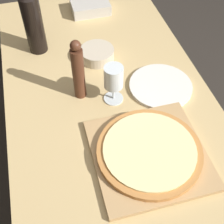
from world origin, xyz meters
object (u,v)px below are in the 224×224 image
wine_glass (114,79)px  small_bowl (97,54)px  pepper_mill (78,71)px  pizza (149,151)px  wine_bottle (33,20)px

wine_glass → small_bowl: (-0.01, 0.25, -0.08)m
pepper_mill → pizza: bearing=-63.9°
wine_bottle → small_bowl: 0.30m
pizza → wine_bottle: wine_bottle is taller
wine_bottle → pepper_mill: 0.35m
pepper_mill → wine_glass: (0.12, -0.06, -0.02)m
pizza → wine_glass: (-0.05, 0.28, 0.08)m
small_bowl → pizza: bearing=-84.5°
pepper_mill → wine_glass: pepper_mill is taller
pizza → small_bowl: bearing=95.5°
pepper_mill → wine_glass: bearing=-25.3°
pizza → small_bowl: (-0.05, 0.53, -0.00)m
pizza → wine_glass: bearing=99.4°
pizza → small_bowl: size_ratio=2.37×
pepper_mill → wine_glass: size_ratio=1.61×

